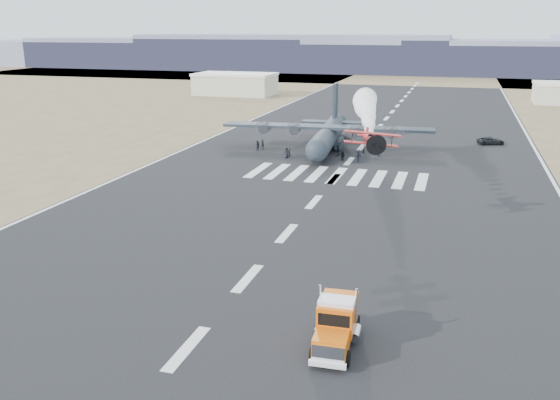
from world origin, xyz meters
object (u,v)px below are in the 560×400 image
at_px(hangar_left, 235,84).
at_px(crew_c, 358,156).
at_px(crew_a, 289,153).
at_px(crew_h, 258,146).
at_px(crew_e, 287,153).
at_px(semi_truck, 336,322).
at_px(crew_f, 342,155).
at_px(crew_d, 338,151).
at_px(crew_g, 262,144).
at_px(crew_b, 379,151).
at_px(support_vehicle, 491,141).
at_px(transport_aircraft, 328,133).
at_px(aerobatic_biplane, 371,140).

relative_size(hangar_left, crew_c, 13.17).
bearing_deg(crew_a, crew_h, -136.05).
height_order(hangar_left, crew_e, hangar_left).
height_order(semi_truck, crew_e, semi_truck).
distance_m(crew_c, crew_h, 18.50).
bearing_deg(crew_a, crew_c, 79.87).
bearing_deg(hangar_left, crew_f, -59.03).
xyz_separation_m(crew_d, crew_h, (-14.29, 0.60, -0.09)).
xyz_separation_m(crew_e, crew_g, (-6.23, 6.18, -0.04)).
bearing_deg(crew_g, crew_b, 171.43).
bearing_deg(crew_a, hangar_left, -167.69).
bearing_deg(semi_truck, crew_a, 106.25).
bearing_deg(crew_h, crew_c, 9.02).
xyz_separation_m(semi_truck, crew_c, (-8.14, 56.93, -0.74)).
bearing_deg(crew_a, crew_e, -86.04).
relative_size(crew_b, crew_h, 0.97).
distance_m(semi_truck, support_vehicle, 79.01).
relative_size(transport_aircraft, crew_b, 22.31).
bearing_deg(crew_a, semi_truck, 5.04).
bearing_deg(support_vehicle, crew_b, 112.55).
bearing_deg(crew_b, aerobatic_biplane, 155.52).
bearing_deg(crew_a, aerobatic_biplane, 15.68).
xyz_separation_m(support_vehicle, crew_f, (-23.39, -20.95, 0.12)).
height_order(semi_truck, crew_g, semi_truck).
height_order(hangar_left, crew_f, hangar_left).
height_order(semi_truck, crew_h, semi_truck).
height_order(transport_aircraft, support_vehicle, transport_aircraft).
bearing_deg(transport_aircraft, crew_b, -27.90).
bearing_deg(support_vehicle, transport_aircraft, 94.47).
bearing_deg(crew_g, hangar_left, -73.14).
bearing_deg(crew_b, hangar_left, 4.87).
height_order(aerobatic_biplane, crew_d, aerobatic_biplane).
height_order(crew_b, crew_g, crew_g).
xyz_separation_m(hangar_left, transport_aircraft, (46.46, -75.85, -0.71)).
relative_size(semi_truck, crew_e, 4.41).
bearing_deg(transport_aircraft, crew_g, -167.10).
xyz_separation_m(crew_b, crew_h, (-20.88, -1.18, 0.02)).
relative_size(semi_truck, aerobatic_biplane, 1.29).
distance_m(crew_b, crew_f, 7.06).
distance_m(transport_aircraft, crew_g, 11.71).
bearing_deg(aerobatic_biplane, crew_c, 91.07).
bearing_deg(aerobatic_biplane, hangar_left, 106.83).
bearing_deg(transport_aircraft, crew_c, -57.33).
relative_size(hangar_left, crew_h, 14.59).
xyz_separation_m(transport_aircraft, crew_h, (-11.31, -5.23, -1.86)).
bearing_deg(crew_g, crew_c, 156.23).
distance_m(crew_d, crew_f, 3.24).
distance_m(transport_aircraft, crew_c, 11.33).
distance_m(aerobatic_biplane, crew_d, 37.12).
relative_size(crew_d, crew_h, 1.10).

